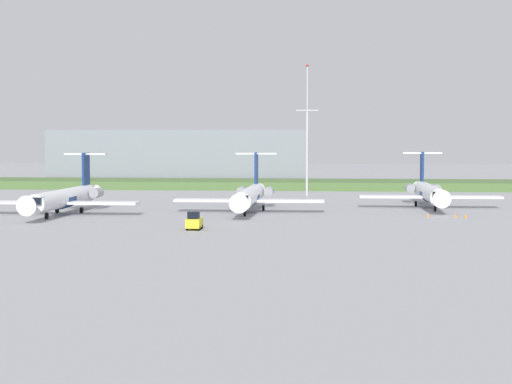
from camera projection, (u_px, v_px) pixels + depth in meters
The scene contains 11 objects.
ground_plane at pixel (266, 202), 145.40m from camera, with size 500.00×500.00×0.00m, color #939399.
grass_berm at pixel (280, 184), 186.53m from camera, with size 320.00×20.00×1.86m, color #4C6B38.
regional_jet_nearest at pixel (65, 197), 120.08m from camera, with size 22.81×31.00×9.00m.
regional_jet_second at pixel (250, 195), 124.28m from camera, with size 22.81×31.00×9.00m.
regional_jet_third at pixel (429, 192), 132.50m from camera, with size 22.81×31.00×9.00m.
antenna_mast at pixel (307, 142), 160.10m from camera, with size 4.40×0.50×26.05m.
distant_hangar at pixel (182, 157), 210.49m from camera, with size 65.49×22.21×13.71m, color gray.
baggage_tug at pixel (194, 222), 98.77m from camera, with size 1.72×3.20×2.30m.
safety_cone_front_marker at pixel (428, 215), 115.48m from camera, with size 0.44×0.44×0.55m, color orange.
safety_cone_mid_marker at pixel (455, 216), 114.71m from camera, with size 0.44×0.44×0.55m, color orange.
safety_cone_rear_marker at pixel (465, 216), 114.37m from camera, with size 0.44×0.44×0.55m, color orange.
Camera 1 is at (11.35, -114.57, 10.79)m, focal length 56.63 mm.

